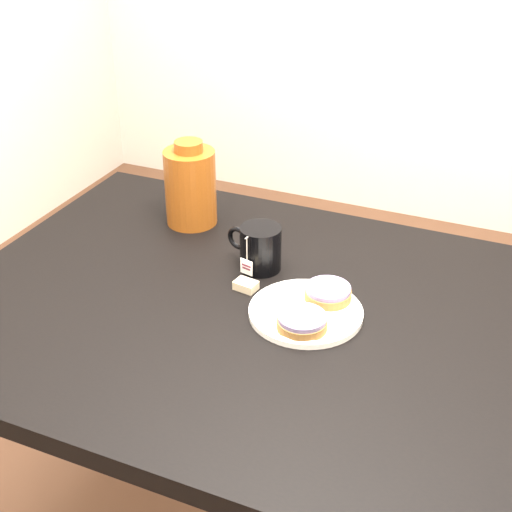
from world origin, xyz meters
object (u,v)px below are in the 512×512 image
Objects in this scene: teabag_pouch at (246,285)px; bagel_back at (328,293)px; plate at (306,311)px; mug at (260,248)px; table at (298,351)px; bagel_package at (190,186)px; bagel_front at (302,322)px.

bagel_back is at bearing 5.44° from teabag_pouch.
plate is 0.20m from mug.
bagel_back is (0.03, 0.06, 0.11)m from table.
teabag_pouch is 0.33m from bagel_package.
bagel_back is at bearing 83.27° from bagel_front.
bagel_back reaches higher than table.
table is 0.49m from bagel_package.
table is 10.17× the size of mug.
bagel_package is at bearing 137.38° from teabag_pouch.
plate is 1.08× the size of bagel_package.
bagel_back is 0.11m from bagel_front.
bagel_package reaches higher than mug.
bagel_front is 0.51m from bagel_package.
plate is at bearing -34.01° from bagel_package.
mug is (-0.16, 0.18, 0.02)m from bagel_front.
bagel_back reaches higher than teabag_pouch.
teabag_pouch is (-0.17, -0.02, -0.02)m from bagel_back.
plate is 1.59× the size of mug.
bagel_back is (0.03, 0.05, 0.02)m from plate.
bagel_front is 2.91× the size of teabag_pouch.
plate is at bearing -27.05° from mug.
table is at bearing -35.68° from bagel_package.
plate is at bearing 102.73° from bagel_front.
teabag_pouch is (-0.14, 0.04, 0.00)m from plate.
bagel_package reaches higher than table.
bagel_back is at bearing 61.46° from table.
table is at bearing 114.69° from bagel_front.
teabag_pouch is (-0.13, 0.05, 0.09)m from table.
bagel_package is at bearing 153.44° from bagel_back.
bagel_back is at bearing 64.08° from plate.
bagel_package reaches higher than plate.
plate reaches higher than table.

